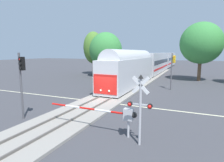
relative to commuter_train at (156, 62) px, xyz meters
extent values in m
plane|color=#3D3D42|center=(0.00, -30.09, -2.73)|extent=(220.00, 220.00, 0.00)
cube|color=beige|center=(0.00, -30.09, -2.73)|extent=(44.00, 0.20, 0.01)
cube|color=gray|center=(0.00, -30.09, -2.64)|extent=(4.40, 80.00, 0.18)
cube|color=#56514C|center=(-0.72, -30.09, -2.48)|extent=(0.10, 80.00, 0.14)
cube|color=#56514C|center=(0.71, -30.09, -2.48)|extent=(0.10, 80.00, 0.14)
cube|color=silver|center=(0.00, -20.40, -0.46)|extent=(3.00, 17.25, 3.90)
cube|color=red|center=(0.00, -29.04, -1.05)|extent=(2.76, 0.08, 2.15)
cylinder|color=silver|center=(0.00, -20.40, 1.37)|extent=(2.76, 15.53, 2.76)
sphere|color=#F4F2CC|center=(-0.50, -29.05, -1.73)|extent=(0.24, 0.24, 0.24)
sphere|color=#F4F2CC|center=(0.50, -29.05, -1.73)|extent=(0.24, 0.24, 0.24)
cube|color=silver|center=(0.00, -0.15, -0.11)|extent=(3.00, 21.44, 4.60)
cube|color=black|center=(1.51, -0.15, 0.19)|extent=(0.04, 19.30, 0.90)
cube|color=red|center=(1.52, -0.15, -1.26)|extent=(0.04, 19.73, 0.36)
cube|color=silver|center=(0.00, 22.19, -0.11)|extent=(3.00, 21.44, 4.60)
cube|color=black|center=(1.51, 22.19, 0.19)|extent=(0.04, 19.30, 0.90)
cube|color=red|center=(1.52, 22.19, -1.26)|extent=(0.04, 19.73, 0.36)
cylinder|color=#B7B7BC|center=(5.25, -36.69, -2.18)|extent=(0.14, 0.14, 1.10)
cube|color=#B7B7BC|center=(5.25, -36.69, -1.28)|extent=(0.56, 0.40, 0.70)
sphere|color=black|center=(5.60, -36.69, -1.28)|extent=(0.36, 0.36, 0.36)
cylinder|color=red|center=(4.68, -36.69, -1.28)|extent=(1.14, 0.12, 0.12)
cylinder|color=white|center=(3.53, -36.69, -1.28)|extent=(1.14, 0.12, 0.12)
cylinder|color=red|center=(2.39, -36.69, -1.28)|extent=(1.14, 0.12, 0.12)
cylinder|color=white|center=(1.25, -36.69, -1.28)|extent=(1.14, 0.12, 0.12)
cylinder|color=red|center=(0.10, -36.69, -1.28)|extent=(1.14, 0.12, 0.12)
sphere|color=red|center=(-0.47, -36.69, -1.28)|extent=(0.14, 0.14, 0.14)
cylinder|color=#B2B2B7|center=(6.12, -37.33, -0.87)|extent=(0.14, 0.14, 3.73)
cube|color=white|center=(6.12, -37.35, 0.65)|extent=(0.98, 0.05, 0.98)
cube|color=white|center=(6.12, -37.35, 0.65)|extent=(0.98, 0.05, 0.98)
cube|color=#B2B2B7|center=(6.12, -37.33, -0.42)|extent=(1.10, 0.08, 0.08)
cylinder|color=black|center=(5.57, -37.43, -0.42)|extent=(0.26, 0.18, 0.26)
cylinder|color=black|center=(6.67, -37.43, -0.42)|extent=(0.26, 0.18, 0.26)
sphere|color=red|center=(5.57, -37.53, -0.42)|extent=(0.20, 0.20, 0.20)
sphere|color=red|center=(6.67, -37.53, -0.42)|extent=(0.20, 0.20, 0.20)
cone|color=black|center=(6.12, -37.33, 1.12)|extent=(0.28, 0.28, 0.22)
cylinder|color=#4C4C51|center=(5.90, -20.54, -0.23)|extent=(0.16, 0.16, 5.00)
cube|color=gold|center=(6.18, -20.54, 1.47)|extent=(0.34, 0.26, 1.00)
sphere|color=red|center=(6.18, -20.69, 1.79)|extent=(0.20, 0.20, 0.20)
cylinder|color=gold|center=(6.18, -20.72, 1.79)|extent=(0.24, 0.10, 0.24)
sphere|color=#262626|center=(6.18, -20.69, 1.47)|extent=(0.20, 0.20, 0.20)
cylinder|color=gold|center=(6.18, -20.72, 1.47)|extent=(0.24, 0.10, 0.24)
sphere|color=#262626|center=(6.18, -20.69, 1.15)|extent=(0.20, 0.20, 0.20)
cylinder|color=gold|center=(6.18, -20.72, 1.15)|extent=(0.24, 0.10, 0.24)
cylinder|color=#4C4C51|center=(-3.30, -36.88, -0.19)|extent=(0.16, 0.16, 5.09)
cube|color=black|center=(-3.02, -36.88, 1.56)|extent=(0.34, 0.26, 1.00)
sphere|color=red|center=(-3.02, -37.03, 1.88)|extent=(0.20, 0.20, 0.20)
cylinder|color=black|center=(-3.02, -37.06, 1.88)|extent=(0.24, 0.10, 0.24)
sphere|color=#262626|center=(-3.02, -37.03, 1.56)|extent=(0.20, 0.20, 0.20)
cylinder|color=black|center=(-3.02, -37.06, 1.56)|extent=(0.24, 0.10, 0.24)
sphere|color=#262626|center=(-3.02, -37.03, 1.24)|extent=(0.20, 0.20, 0.20)
cylinder|color=black|center=(-3.02, -37.06, 1.24)|extent=(0.24, 0.10, 0.24)
cylinder|color=brown|center=(-8.34, -11.37, -1.36)|extent=(0.62, 0.62, 2.75)
ellipsoid|color=#38843D|center=(-8.34, -11.37, 2.78)|extent=(6.76, 6.76, 7.38)
cylinder|color=#4C3828|center=(-12.82, -8.57, -1.01)|extent=(0.63, 0.63, 3.44)
ellipsoid|color=#4C7A2D|center=(-12.82, -8.57, 3.43)|extent=(4.54, 4.54, 7.25)
cylinder|color=brown|center=(9.59, -9.80, -0.74)|extent=(0.60, 0.60, 3.98)
ellipsoid|color=#38843D|center=(9.59, -9.80, 3.98)|extent=(7.26, 7.26, 7.29)
camera|label=1|loc=(8.67, -46.96, 2.39)|focal=30.09mm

